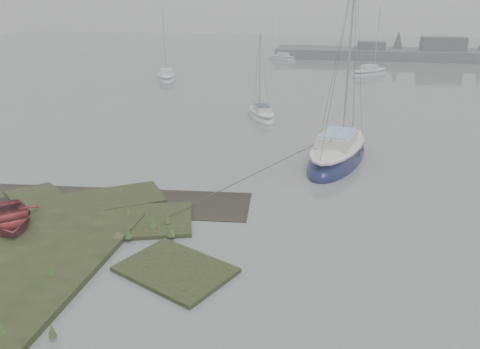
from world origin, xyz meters
name	(u,v)px	position (x,y,z in m)	size (l,w,h in m)	color
ground	(278,95)	(0.00, 30.00, 0.00)	(160.00, 160.00, 0.00)	slate
sailboat_main	(337,155)	(5.58, 11.98, 0.34)	(4.29, 8.16, 10.98)	#0E133C
sailboat_white	(261,116)	(-0.07, 20.89, 0.21)	(3.38, 4.91, 6.63)	silver
sailboat_far_a	(166,78)	(-13.03, 36.06, 0.25)	(3.85, 6.00, 8.05)	#A2A6AC
sailboat_far_b	(370,74)	(9.00, 43.77, 0.25)	(5.23, 5.62, 8.17)	#A2A7AC
sailboat_far_c	(282,58)	(-2.79, 57.18, 0.21)	(4.91, 3.52, 6.66)	#9FA5A9
dinghy	(9,218)	(-6.63, 1.00, 0.55)	(2.31, 3.23, 0.67)	maroon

